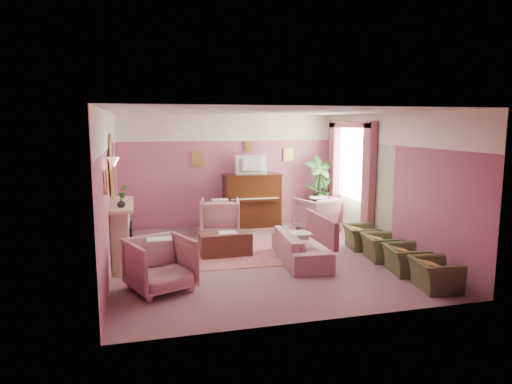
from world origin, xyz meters
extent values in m
cube|color=#7C565B|center=(0.00, 0.00, 0.00)|extent=(5.50, 6.00, 0.01)
cube|color=silver|center=(0.00, 0.00, 2.80)|extent=(5.50, 6.00, 0.01)
cube|color=#855078|center=(0.00, 3.00, 1.40)|extent=(5.50, 0.02, 2.80)
cube|color=#855078|center=(0.00, -3.00, 1.40)|extent=(5.50, 0.02, 2.80)
cube|color=#855078|center=(-2.75, 0.00, 1.40)|extent=(0.02, 6.00, 2.80)
cube|color=#855078|center=(2.75, 0.00, 1.40)|extent=(0.02, 6.00, 2.80)
cube|color=white|center=(0.00, 2.99, 2.47)|extent=(5.50, 0.01, 0.65)
cube|color=beige|center=(2.73, 1.30, 1.07)|extent=(0.01, 3.00, 2.15)
cube|color=#C1AB8C|center=(-2.59, 0.20, 0.55)|extent=(0.30, 1.40, 1.10)
cube|color=black|center=(-2.49, 0.20, 0.40)|extent=(0.18, 0.72, 0.68)
cube|color=orange|center=(-2.45, 0.20, 0.22)|extent=(0.06, 0.54, 0.10)
cube|color=#C1AB8C|center=(-2.56, 0.20, 1.12)|extent=(0.40, 1.55, 0.07)
cube|color=#C1AB8C|center=(-2.39, 0.20, 0.01)|extent=(0.55, 1.50, 0.02)
ellipsoid|color=tan|center=(-2.70, 0.20, 1.80)|extent=(0.04, 0.72, 1.20)
ellipsoid|color=white|center=(-2.67, 0.20, 1.80)|extent=(0.01, 0.60, 1.06)
cone|color=#F18B76|center=(-2.62, -0.85, 1.98)|extent=(0.20, 0.20, 0.16)
cube|color=#34180A|center=(0.50, 2.68, 0.65)|extent=(1.40, 0.60, 1.30)
cube|color=#34180A|center=(0.50, 2.33, 0.72)|extent=(1.30, 0.12, 0.06)
cube|color=beige|center=(0.50, 2.33, 0.76)|extent=(1.20, 0.08, 0.02)
cube|color=#34180A|center=(0.50, 2.68, 1.31)|extent=(1.45, 0.65, 0.04)
imported|color=black|center=(0.50, 2.63, 1.60)|extent=(0.80, 0.12, 0.48)
cube|color=tan|center=(-0.80, 2.96, 1.72)|extent=(0.30, 0.03, 0.38)
cube|color=tan|center=(1.55, 2.96, 1.78)|extent=(0.26, 0.03, 0.34)
cube|color=tan|center=(0.50, 2.96, 2.00)|extent=(0.22, 0.03, 0.26)
cube|color=tan|center=(-2.71, -1.20, 1.72)|extent=(0.03, 0.28, 0.36)
cube|color=silver|center=(2.70, 1.55, 1.70)|extent=(0.03, 1.40, 1.80)
cube|color=#894750|center=(2.62, 0.63, 1.30)|extent=(0.16, 0.34, 2.60)
cube|color=#894750|center=(2.62, 2.47, 1.30)|extent=(0.16, 0.34, 2.60)
cube|color=#894750|center=(2.62, 1.55, 2.56)|extent=(0.16, 2.20, 0.16)
imported|color=#2A6025|center=(-2.55, 0.75, 1.29)|extent=(0.16, 0.16, 0.28)
imported|color=white|center=(-2.55, -0.30, 1.23)|extent=(0.16, 0.16, 0.16)
cube|color=#9E5251|center=(-0.61, 0.27, 0.01)|extent=(2.57, 1.90, 0.01)
cube|color=#4B291C|center=(-0.64, 0.31, 0.23)|extent=(1.01, 0.53, 0.45)
cube|color=white|center=(-0.59, 0.31, 0.46)|extent=(0.35, 0.28, 0.01)
imported|color=#B08080|center=(0.68, -0.45, 0.38)|extent=(0.62, 1.87, 0.76)
cube|color=#894750|center=(1.08, -0.45, 0.60)|extent=(0.09, 1.42, 0.52)
imported|color=#B08080|center=(-0.43, 2.02, 0.46)|extent=(0.89, 0.89, 0.93)
imported|color=#B08080|center=(1.91, 1.72, 0.46)|extent=(0.89, 0.89, 0.93)
imported|color=#B08080|center=(-1.97, -1.34, 0.46)|extent=(0.89, 0.89, 0.93)
imported|color=#4E5732|center=(2.20, -2.38, 0.32)|extent=(0.52, 0.74, 0.64)
imported|color=#4E5732|center=(2.20, -1.56, 0.32)|extent=(0.52, 0.74, 0.64)
imported|color=#4E5732|center=(2.20, -0.74, 0.32)|extent=(0.52, 0.74, 0.64)
imported|color=#4E5732|center=(2.20, 0.08, 0.32)|extent=(0.52, 0.74, 0.64)
cylinder|color=white|center=(2.35, 2.64, 0.35)|extent=(0.52, 0.52, 0.70)
imported|color=#2A6025|center=(2.35, 2.64, 0.87)|extent=(0.30, 0.30, 0.34)
imported|color=#2A6025|center=(2.47, 2.54, 0.84)|extent=(0.16, 0.16, 0.28)
cylinder|color=brown|center=(2.23, 2.51, 0.17)|extent=(0.34, 0.34, 0.34)
imported|color=#2A6025|center=(2.23, 2.51, 1.06)|extent=(0.76, 0.76, 1.44)
camera|label=1|loc=(-2.25, -8.32, 2.59)|focal=32.00mm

